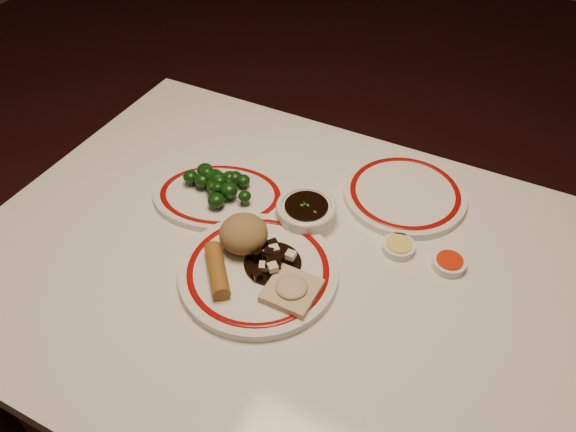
# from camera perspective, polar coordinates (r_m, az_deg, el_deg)

# --- Properties ---
(dining_table) EXTENTS (1.20, 0.90, 0.75)m
(dining_table) POSITION_cam_1_polar(r_m,az_deg,el_deg) (1.14, -0.42, -7.70)
(dining_table) COLOR white
(dining_table) RESTS_ON ground
(main_plate) EXTENTS (0.35, 0.35, 0.02)m
(main_plate) POSITION_cam_1_polar(r_m,az_deg,el_deg) (1.04, -3.04, -5.67)
(main_plate) COLOR white
(main_plate) RESTS_ON dining_table
(rice_mound) EXTENTS (0.09, 0.09, 0.07)m
(rice_mound) POSITION_cam_1_polar(r_m,az_deg,el_deg) (1.05, -4.54, -1.79)
(rice_mound) COLOR #987647
(rice_mound) RESTS_ON main_plate
(spring_roll) EXTENTS (0.10, 0.11, 0.03)m
(spring_roll) POSITION_cam_1_polar(r_m,az_deg,el_deg) (1.02, -7.22, -5.47)
(spring_roll) COLOR #986525
(spring_roll) RESTS_ON main_plate
(fried_wonton) EXTENTS (0.09, 0.09, 0.02)m
(fried_wonton) POSITION_cam_1_polar(r_m,az_deg,el_deg) (0.99, 0.38, -7.45)
(fried_wonton) COLOR #CAB38F
(fried_wonton) RESTS_ON main_plate
(stirfry_heap) EXTENTS (0.11, 0.11, 0.03)m
(stirfry_heap) POSITION_cam_1_polar(r_m,az_deg,el_deg) (1.03, -1.68, -4.46)
(stirfry_heap) COLOR black
(stirfry_heap) RESTS_ON main_plate
(broccoli_plate) EXTENTS (0.34, 0.32, 0.02)m
(broccoli_plate) POSITION_cam_1_polar(r_m,az_deg,el_deg) (1.20, -6.88, 2.08)
(broccoli_plate) COLOR white
(broccoli_plate) RESTS_ON dining_table
(broccoli_pile) EXTENTS (0.16, 0.11, 0.05)m
(broccoli_pile) POSITION_cam_1_polar(r_m,az_deg,el_deg) (1.18, -7.11, 3.36)
(broccoli_pile) COLOR #23471C
(broccoli_pile) RESTS_ON broccoli_plate
(soy_bowl) EXTENTS (0.12, 0.12, 0.04)m
(soy_bowl) POSITION_cam_1_polar(r_m,az_deg,el_deg) (1.13, 1.86, 0.30)
(soy_bowl) COLOR white
(soy_bowl) RESTS_ON dining_table
(sweet_sour_dish) EXTENTS (0.06, 0.06, 0.02)m
(sweet_sour_dish) POSITION_cam_1_polar(r_m,az_deg,el_deg) (1.10, 16.03, -4.62)
(sweet_sour_dish) COLOR white
(sweet_sour_dish) RESTS_ON dining_table
(mustard_dish) EXTENTS (0.06, 0.06, 0.02)m
(mustard_dish) POSITION_cam_1_polar(r_m,az_deg,el_deg) (1.10, 11.16, -3.08)
(mustard_dish) COLOR white
(mustard_dish) RESTS_ON dining_table
(far_plate) EXTENTS (0.29, 0.29, 0.02)m
(far_plate) POSITION_cam_1_polar(r_m,az_deg,el_deg) (1.22, 11.77, 2.22)
(far_plate) COLOR white
(far_plate) RESTS_ON dining_table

